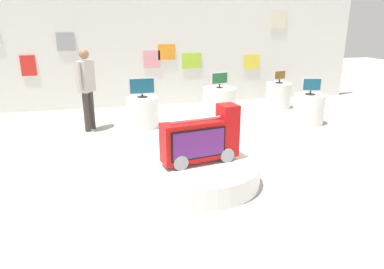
# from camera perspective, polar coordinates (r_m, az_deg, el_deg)

# --- Properties ---
(ground_plane) EXTENTS (30.00, 30.00, 0.00)m
(ground_plane) POSITION_cam_1_polar(r_m,az_deg,el_deg) (5.58, 3.06, -6.02)
(ground_plane) COLOR #B2ADA3
(back_wall_display) EXTENTS (11.34, 0.13, 2.98)m
(back_wall_display) POSITION_cam_1_polar(r_m,az_deg,el_deg) (9.85, -5.15, 13.34)
(back_wall_display) COLOR silver
(back_wall_display) RESTS_ON ground
(main_display_pedestal) EXTENTS (1.72, 1.72, 0.31)m
(main_display_pedestal) POSITION_cam_1_polar(r_m,az_deg,el_deg) (5.17, 1.28, -6.09)
(main_display_pedestal) COLOR silver
(main_display_pedestal) RESTS_ON ground
(novelty_firetruck_tv) EXTENTS (1.15, 0.50, 0.81)m
(novelty_firetruck_tv) POSITION_cam_1_polar(r_m,az_deg,el_deg) (5.00, 1.58, -0.95)
(novelty_firetruck_tv) COLOR gray
(novelty_firetruck_tv) RESTS_ON main_display_pedestal
(display_pedestal_left_rear) EXTENTS (0.69, 0.69, 0.67)m
(display_pedestal_left_rear) POSITION_cam_1_polar(r_m,az_deg,el_deg) (7.90, -7.87, 3.59)
(display_pedestal_left_rear) COLOR silver
(display_pedestal_left_rear) RESTS_ON ground
(tv_on_left_rear) EXTENTS (0.56, 0.22, 0.42)m
(tv_on_left_rear) POSITION_cam_1_polar(r_m,az_deg,el_deg) (7.78, -8.04, 7.57)
(tv_on_left_rear) COLOR black
(tv_on_left_rear) RESTS_ON display_pedestal_left_rear
(display_pedestal_center_rear) EXTENTS (0.83, 0.83, 0.67)m
(display_pedestal_center_rear) POSITION_cam_1_polar(r_m,az_deg,el_deg) (8.95, 4.39, 5.40)
(display_pedestal_center_rear) COLOR silver
(display_pedestal_center_rear) RESTS_ON ground
(tv_on_center_rear) EXTENTS (0.46, 0.17, 0.38)m
(tv_on_center_rear) POSITION_cam_1_polar(r_m,az_deg,el_deg) (8.85, 4.48, 8.88)
(tv_on_center_rear) COLOR black
(tv_on_center_rear) RESTS_ON display_pedestal_center_rear
(display_pedestal_right_rear) EXTENTS (0.69, 0.69, 0.67)m
(display_pedestal_right_rear) POSITION_cam_1_polar(r_m,az_deg,el_deg) (8.53, 18.24, 3.91)
(display_pedestal_right_rear) COLOR silver
(display_pedestal_right_rear) RESTS_ON ground
(tv_on_right_rear) EXTENTS (0.41, 0.22, 0.37)m
(tv_on_right_rear) POSITION_cam_1_polar(r_m,az_deg,el_deg) (8.42, 18.61, 7.39)
(tv_on_right_rear) COLOR black
(tv_on_right_rear) RESTS_ON display_pedestal_right_rear
(display_pedestal_far_right) EXTENTS (0.67, 0.67, 0.67)m
(display_pedestal_far_right) POSITION_cam_1_polar(r_m,az_deg,el_deg) (9.89, 13.70, 6.14)
(display_pedestal_far_right) COLOR silver
(display_pedestal_far_right) RESTS_ON ground
(tv_on_far_right) EXTENTS (0.37, 0.21, 0.33)m
(tv_on_far_right) POSITION_cam_1_polar(r_m,az_deg,el_deg) (9.80, 13.92, 9.04)
(tv_on_far_right) COLOR black
(tv_on_far_right) RESTS_ON display_pedestal_far_right
(shopper_browsing_near_truck) EXTENTS (0.36, 0.50, 1.70)m
(shopper_browsing_near_truck) POSITION_cam_1_polar(r_m,az_deg,el_deg) (7.75, -16.58, 7.78)
(shopper_browsing_near_truck) COLOR #38332D
(shopper_browsing_near_truck) RESTS_ON ground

